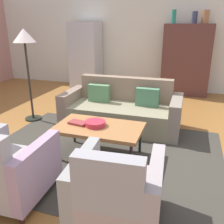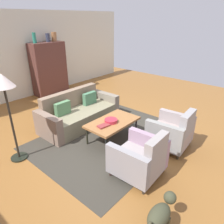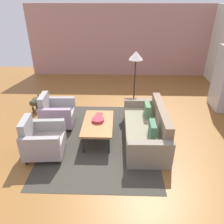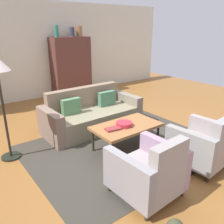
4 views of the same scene
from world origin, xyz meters
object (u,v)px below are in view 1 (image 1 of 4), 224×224
at_px(armchair_right, 116,194).
at_px(refrigerator, 86,56).
at_px(armchair_left, 6,171).
at_px(vase_tall, 174,17).
at_px(vase_small, 206,17).
at_px(coffee_table, 99,129).
at_px(fruit_bowl, 95,123).
at_px(couch, 122,111).
at_px(floor_lamp, 25,44).
at_px(vase_round, 195,17).
at_px(cabinet, 186,60).
at_px(book_stack, 78,123).

bearing_deg(armchair_right, refrigerator, 112.08).
xyz_separation_m(armchair_left, vase_tall, (1.17, 4.99, 1.62)).
bearing_deg(vase_small, coffee_table, -109.12).
bearing_deg(coffee_table, fruit_bowl, 180.00).
relative_size(couch, vase_tall, 6.41).
bearing_deg(fruit_bowl, armchair_right, -60.54).
bearing_deg(floor_lamp, vase_small, 42.90).
distance_m(coffee_table, vase_round, 4.25).
bearing_deg(armchair_left, vase_round, 69.27).
relative_size(vase_tall, vase_small, 1.06).
height_order(couch, vase_small, vase_small).
bearing_deg(cabinet, fruit_bowl, -105.05).
xyz_separation_m(cabinet, vase_round, (0.10, -0.00, 1.04)).
bearing_deg(coffee_table, book_stack, -177.64).
bearing_deg(vase_tall, couch, -102.33).
bearing_deg(coffee_table, couch, 90.05).
xyz_separation_m(book_stack, floor_lamp, (-1.46, 0.96, 0.97)).
bearing_deg(vase_tall, refrigerator, -177.60).
bearing_deg(vase_round, armchair_right, -95.38).
relative_size(fruit_bowl, vase_round, 1.01).
bearing_deg(book_stack, armchair_left, -103.99).
xyz_separation_m(coffee_table, refrigerator, (-1.81, 3.72, 0.50)).
bearing_deg(armchair_left, book_stack, 73.81).
bearing_deg(book_stack, refrigerator, 111.90).
distance_m(coffee_table, vase_tall, 4.16).
bearing_deg(refrigerator, fruit_bowl, -64.72).
distance_m(vase_tall, vase_small, 0.75).
bearing_deg(armchair_left, armchair_right, -2.19).
xyz_separation_m(couch, cabinet, (0.98, 2.64, 0.61)).
bearing_deg(armchair_left, floor_lamp, 116.80).
height_order(vase_tall, floor_lamp, vase_tall).
distance_m(fruit_bowl, floor_lamp, 2.18).
bearing_deg(armchair_right, vase_round, 80.39).
xyz_separation_m(fruit_bowl, floor_lamp, (-1.71, 0.95, 0.95)).
xyz_separation_m(coffee_table, vase_tall, (0.57, 3.82, 1.54)).
bearing_deg(refrigerator, armchair_left, -76.05).
bearing_deg(book_stack, armchair_right, -51.58).
bearing_deg(couch, refrigerator, -55.17).
height_order(coffee_table, vase_tall, vase_tall).
relative_size(armchair_right, floor_lamp, 0.51).
xyz_separation_m(book_stack, vase_tall, (0.88, 3.83, 1.49)).
bearing_deg(couch, vase_round, -112.90).
relative_size(couch, book_stack, 7.53).
height_order(armchair_right, vase_small, vase_small).
height_order(coffee_table, vase_round, vase_round).
height_order(vase_round, vase_small, vase_small).
bearing_deg(floor_lamp, coffee_table, -28.16).
bearing_deg(refrigerator, cabinet, 2.15).
bearing_deg(refrigerator, coffee_table, -64.05).
relative_size(armchair_right, cabinet, 0.49).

